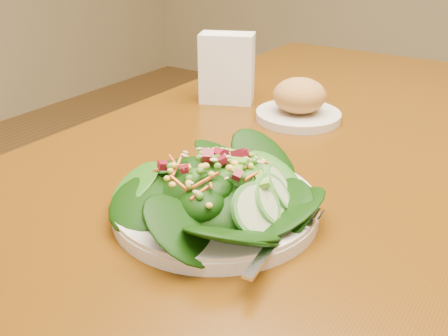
% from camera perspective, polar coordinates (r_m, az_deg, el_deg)
% --- Properties ---
extents(dining_table, '(0.90, 1.40, 0.75)m').
position_cam_1_polar(dining_table, '(0.96, 12.90, -2.38)').
color(dining_table, '#502D08').
rests_on(dining_table, ground_plane).
extents(salad_plate, '(0.27, 0.27, 0.08)m').
position_cam_1_polar(salad_plate, '(0.64, -0.29, -3.18)').
color(salad_plate, silver).
rests_on(salad_plate, dining_table).
extents(bread_plate, '(0.17, 0.17, 0.08)m').
position_cam_1_polar(bread_plate, '(0.98, 8.57, 7.33)').
color(bread_plate, silver).
rests_on(bread_plate, dining_table).
extents(napkin_holder, '(0.13, 0.10, 0.14)m').
position_cam_1_polar(napkin_holder, '(1.07, 0.34, 11.54)').
color(napkin_holder, white).
rests_on(napkin_holder, dining_table).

